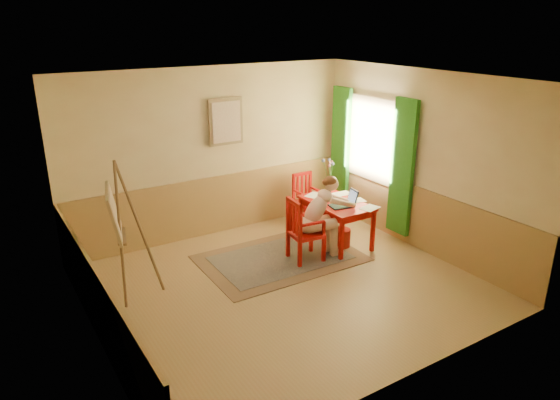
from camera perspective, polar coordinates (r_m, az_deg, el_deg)
room at (r=6.57m, az=0.71°, el=1.11°), size 5.04×4.54×2.84m
wainscot at (r=7.53m, az=-2.61°, el=-3.75°), size 5.00×4.50×1.00m
window at (r=8.85m, az=10.08°, el=5.36°), size 0.12×2.01×2.20m
wall_portrait at (r=8.42m, az=-6.07°, el=8.69°), size 0.60×0.05×0.76m
rug at (r=7.89m, az=0.07°, el=-6.50°), size 2.43×1.64×0.02m
table at (r=8.22m, az=6.29°, el=-0.79°), size 0.73×1.20×0.72m
chair_left at (r=7.64m, az=2.58°, el=-3.41°), size 0.50×0.48×1.00m
chair_back at (r=9.10m, az=2.94°, el=0.16°), size 0.40×0.42×0.90m
figure at (r=7.70m, az=4.59°, el=-1.55°), size 0.97×0.46×1.29m
laptop at (r=8.01m, az=7.28°, el=-0.33°), size 0.45×0.32×0.25m
papers at (r=8.32m, az=7.27°, el=0.10°), size 0.78×1.25×0.00m
vase at (r=8.62m, az=5.52°, el=2.65°), size 0.20×0.28×0.57m
wastebasket at (r=8.29m, az=6.91°, el=-4.23°), size 0.30×0.30×0.30m
easel at (r=6.76m, az=-17.72°, el=-1.97°), size 0.70×0.84×1.87m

